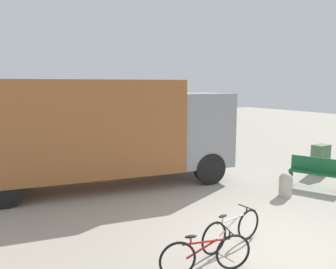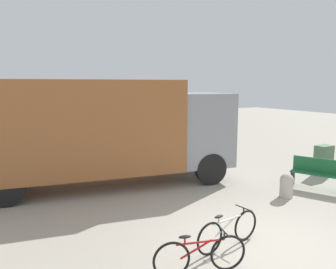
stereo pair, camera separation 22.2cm
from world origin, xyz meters
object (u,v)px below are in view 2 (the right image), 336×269
(bollard_near_bench, at_px, (287,185))
(delivery_truck, at_px, (98,128))
(bicycle_middle, at_px, (228,231))
(utility_box, at_px, (323,160))
(bicycle_near, at_px, (200,255))
(park_bench, at_px, (318,173))

(bollard_near_bench, bearing_deg, delivery_truck, 137.99)
(bicycle_middle, xyz_separation_m, utility_box, (6.49, 2.37, 0.19))
(bollard_near_bench, relative_size, utility_box, 0.65)
(delivery_truck, bearing_deg, bicycle_near, -80.09)
(delivery_truck, height_order, bicycle_middle, delivery_truck)
(park_bench, xyz_separation_m, utility_box, (1.63, 0.92, 0.02))
(park_bench, bearing_deg, bicycle_near, 84.62)
(bicycle_middle, bearing_deg, park_bench, 11.00)
(bicycle_middle, height_order, bollard_near_bench, bicycle_middle)
(delivery_truck, distance_m, bollard_near_bench, 5.96)
(bicycle_near, xyz_separation_m, bollard_near_bench, (4.45, 1.90, 0.02))
(bicycle_near, bearing_deg, park_bench, 34.77)
(park_bench, distance_m, utility_box, 1.88)
(bicycle_middle, height_order, utility_box, utility_box)
(delivery_truck, bearing_deg, bollard_near_bench, -30.43)
(delivery_truck, relative_size, park_bench, 5.59)
(bollard_near_bench, xyz_separation_m, utility_box, (3.08, 0.95, 0.17))
(bollard_near_bench, height_order, utility_box, utility_box)
(park_bench, height_order, bicycle_middle, park_bench)
(park_bench, bearing_deg, bollard_near_bench, 67.70)
(delivery_truck, xyz_separation_m, bicycle_near, (-0.17, -5.76, -1.53))
(delivery_truck, xyz_separation_m, bollard_near_bench, (4.29, -3.86, -1.51))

